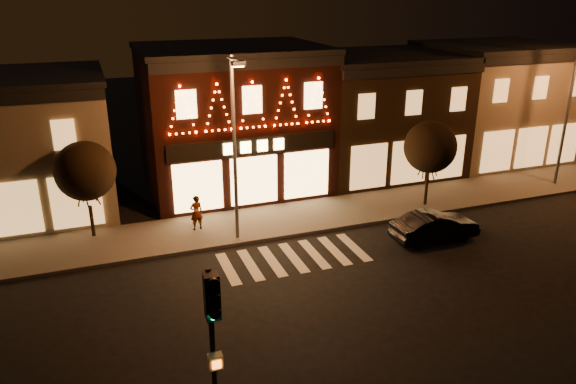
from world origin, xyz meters
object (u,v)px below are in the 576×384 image
streetlamp_mid (235,137)px  pedestrian (196,213)px  dark_sedan (435,226)px  traffic_signal_near (213,327)px

streetlamp_mid → pedestrian: 4.78m
dark_sedan → pedestrian: (-10.42, 4.76, 0.33)m
traffic_signal_near → pedestrian: bearing=82.5°
streetlamp_mid → pedestrian: streetlamp_mid is taller
streetlamp_mid → pedestrian: bearing=125.9°
streetlamp_mid → dark_sedan: 10.31m
traffic_signal_near → streetlamp_mid: bearing=73.9°
dark_sedan → pedestrian: pedestrian is taller
traffic_signal_near → dark_sedan: 15.69m
pedestrian → dark_sedan: bearing=146.3°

